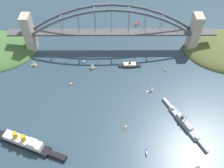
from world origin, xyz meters
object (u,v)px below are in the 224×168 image
object	(u,v)px
small_boat_4	(146,153)
channel_marker_buoy	(144,57)
small_boat_5	(151,88)
small_boat_8	(34,63)
harbor_arch_bridge	(112,31)
seaplane_taxiing_near_bridge	(137,24)
harbor_ferry_steamer	(130,65)
small_boat_2	(92,66)
small_boat_3	(71,84)
ocean_liner	(24,142)
small_boat_6	(166,69)
small_boat_0	(84,62)
small_boat_1	(125,127)
naval_cruiser	(184,122)
small_boat_7	(198,167)

from	to	relation	value
small_boat_4	channel_marker_buoy	bearing A→B (deg)	-94.10
small_boat_5	small_boat_8	size ratio (longest dim) A/B	1.07
harbor_arch_bridge	seaplane_taxiing_near_bridge	xyz separation A→B (m)	(-42.20, -59.87, -29.06)
harbor_arch_bridge	seaplane_taxiing_near_bridge	bearing A→B (deg)	-125.18
harbor_ferry_steamer	small_boat_8	bearing A→B (deg)	-0.73
small_boat_2	small_boat_8	world-z (taller)	small_boat_2
harbor_arch_bridge	seaplane_taxiing_near_bridge	size ratio (longest dim) A/B	27.86
harbor_ferry_steamer	small_boat_3	distance (m)	87.03
ocean_liner	small_boat_6	xyz separation A→B (m)	(-171.29, -113.41, -2.19)
harbor_ferry_steamer	small_boat_6	distance (m)	50.51
small_boat_0	small_boat_1	bearing A→B (deg)	116.75
naval_cruiser	small_boat_1	xyz separation A→B (m)	(68.23, 5.35, -2.14)
small_boat_5	small_boat_3	bearing A→B (deg)	-5.93
small_boat_0	small_boat_1	xyz separation A→B (m)	(-55.33, 109.78, -0.01)
harbor_ferry_steamer	seaplane_taxiing_near_bridge	world-z (taller)	harbor_ferry_steamer
ocean_liner	small_boat_8	world-z (taller)	ocean_liner
harbor_arch_bridge	small_boat_2	size ratio (longest dim) A/B	23.85
small_boat_5	small_boat_8	xyz separation A→B (m)	(160.76, -47.05, -0.32)
harbor_arch_bridge	small_boat_5	bearing A→B (deg)	120.62
harbor_ferry_steamer	small_boat_1	bearing A→B (deg)	84.36
ocean_liner	small_boat_2	bearing A→B (deg)	-120.07
small_boat_6	small_boat_7	size ratio (longest dim) A/B	0.84
harbor_arch_bridge	small_boat_2	xyz separation A→B (m)	(27.83, 43.94, -25.26)
ocean_liner	small_boat_0	xyz separation A→B (m)	(-56.29, -130.88, -5.05)
small_boat_0	small_boat_6	world-z (taller)	small_boat_6
small_boat_6	small_boat_3	bearing A→B (deg)	11.06
harbor_ferry_steamer	small_boat_6	xyz separation A→B (m)	(-49.66, 9.13, 1.35)
ocean_liner	small_boat_8	bearing A→B (deg)	-83.42
seaplane_taxiing_near_bridge	small_boat_1	bearing A→B (deg)	82.40
ocean_liner	small_boat_0	bearing A→B (deg)	-113.27
small_boat_0	small_boat_3	distance (m)	45.20
small_boat_5	harbor_arch_bridge	bearing A→B (deg)	-59.38
small_boat_0	small_boat_2	xyz separation A→B (m)	(-12.10, 12.78, 4.99)
harbor_ferry_steamer	small_boat_5	world-z (taller)	small_boat_5
small_boat_3	small_boat_8	xyz separation A→B (m)	(56.06, -36.18, 3.99)
small_boat_7	small_boat_6	bearing A→B (deg)	-84.91
harbor_ferry_steamer	channel_marker_buoy	distance (m)	28.14
small_boat_0	small_boat_7	bearing A→B (deg)	128.76
channel_marker_buoy	small_boat_3	bearing A→B (deg)	26.97
harbor_ferry_steamer	small_boat_4	bearing A→B (deg)	94.85
small_boat_3	small_boat_8	distance (m)	66.84
small_boat_7	channel_marker_buoy	world-z (taller)	small_boat_7
small_boat_3	small_boat_4	xyz separation A→B (m)	(-91.19, 98.43, 0.17)
small_boat_6	small_boat_0	bearing A→B (deg)	-8.64
small_boat_1	channel_marker_buoy	xyz separation A→B (m)	(-32.06, -118.89, 0.35)
seaplane_taxiing_near_bridge	small_boat_1	distance (m)	202.60
small_boat_2	channel_marker_buoy	xyz separation A→B (m)	(-75.29, -21.88, -4.64)
harbor_ferry_steamer	small_boat_7	world-z (taller)	small_boat_7
small_boat_7	small_boat_1	bearing A→B (deg)	-34.23
small_boat_5	small_boat_7	bearing A→B (deg)	109.59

